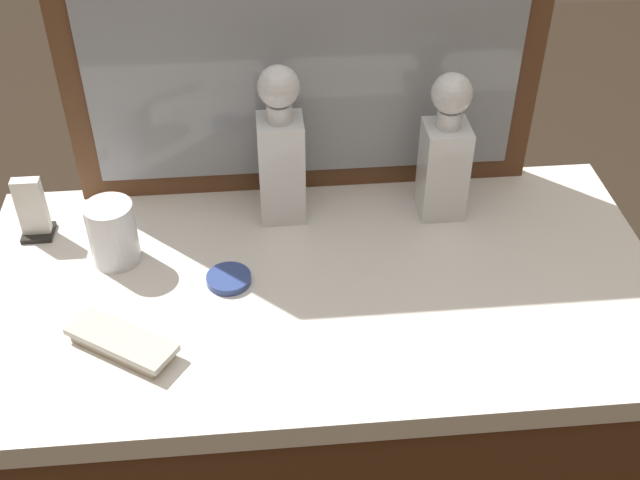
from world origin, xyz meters
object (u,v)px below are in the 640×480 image
napkin_holder (33,212)px  crystal_decanter_center (281,159)px  crystal_decanter_front (444,160)px  porcelain_dish (229,279)px  silver_brush_center (122,343)px  crystal_tumbler_center (113,235)px

napkin_holder → crystal_decanter_center: bearing=3.2°
crystal_decanter_center → crystal_decanter_front: crystal_decanter_center is taller
crystal_decanter_center → porcelain_dish: size_ratio=3.98×
crystal_decanter_front → silver_brush_center: size_ratio=1.56×
crystal_decanter_front → napkin_holder: bearing=-179.4°
crystal_tumbler_center → crystal_decanter_front: bearing=8.7°
crystal_decanter_center → porcelain_dish: crystal_decanter_center is taller
crystal_decanter_front → crystal_tumbler_center: size_ratio=2.45×
crystal_decanter_center → silver_brush_center: bearing=-128.9°
crystal_tumbler_center → porcelain_dish: 0.20m
crystal_decanter_center → crystal_tumbler_center: (-0.27, -0.10, -0.06)m
porcelain_dish → crystal_decanter_front: bearing=23.1°
crystal_decanter_center → porcelain_dish: (-0.09, -0.17, -0.10)m
crystal_decanter_center → silver_brush_center: 0.40m
crystal_decanter_center → crystal_decanter_front: 0.27m
porcelain_dish → silver_brush_center: bearing=-139.1°
crystal_tumbler_center → napkin_holder: 0.16m
porcelain_dish → napkin_holder: napkin_holder is taller
crystal_tumbler_center → napkin_holder: (-0.14, 0.08, -0.00)m
crystal_tumbler_center → crystal_decanter_center: bearing=20.2°
crystal_decanter_front → napkin_holder: 0.68m
crystal_decanter_front → silver_brush_center: bearing=-151.0°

